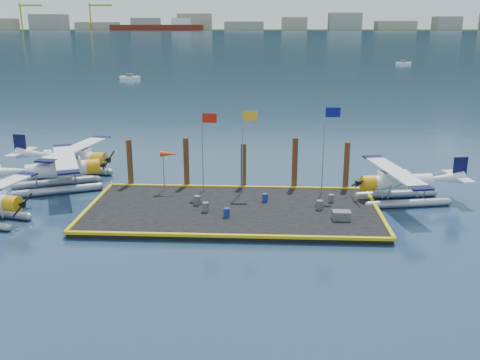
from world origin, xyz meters
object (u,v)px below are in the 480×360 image
(seaplane_b, at_px, (61,171))
(piling_2, at_px, (243,167))
(piling_1, at_px, (186,164))
(flagpole_yellow, at_px, (245,139))
(flagpole_red, at_px, (205,140))
(piling_3, at_px, (295,165))
(piling_0, at_px, (130,165))
(windsock, at_px, (169,155))
(flagpole_blue, at_px, (327,138))
(drum_3, at_px, (206,207))
(drum_0, at_px, (197,200))
(drum_1, at_px, (227,212))
(seaplane_d, at_px, (399,184))
(crate, at_px, (341,215))
(seaplane_c, at_px, (73,160))
(drum_4, at_px, (331,198))
(drum_5, at_px, (265,198))
(piling_4, at_px, (346,167))
(drum_2, at_px, (320,205))

(seaplane_b, bearing_deg, piling_2, 68.92)
(seaplane_b, height_order, piling_1, piling_1)
(piling_2, bearing_deg, flagpole_yellow, -82.79)
(flagpole_red, bearing_deg, piling_3, 13.25)
(piling_0, bearing_deg, windsock, -24.73)
(flagpole_red, height_order, flagpole_blue, flagpole_blue)
(drum_3, bearing_deg, drum_0, 117.63)
(drum_1, distance_m, flagpole_red, 6.93)
(seaplane_b, distance_m, drum_3, 13.38)
(seaplane_d, distance_m, crate, 6.81)
(crate, xyz_separation_m, windsock, (-12.28, 5.64, 2.54))
(seaplane_b, xyz_separation_m, windsock, (8.89, -1.05, 1.70))
(seaplane_c, bearing_deg, drum_4, 82.62)
(drum_0, xyz_separation_m, piling_0, (-5.96, 4.74, 1.28))
(seaplane_c, bearing_deg, flagpole_yellow, 82.88)
(drum_5, bearing_deg, piling_0, 160.41)
(drum_4, bearing_deg, seaplane_c, 162.47)
(drum_5, height_order, piling_4, piling_4)
(seaplane_b, height_order, drum_5, seaplane_b)
(piling_0, bearing_deg, flagpole_yellow, -9.86)
(drum_5, height_order, piling_1, piling_1)
(piling_1, bearing_deg, drum_4, -18.41)
(windsock, distance_m, piling_3, 9.72)
(drum_2, relative_size, piling_4, 0.16)
(drum_5, xyz_separation_m, piling_1, (-6.24, 3.82, 1.41))
(drum_5, bearing_deg, piling_3, 59.36)
(drum_2, relative_size, windsock, 0.21)
(drum_0, distance_m, drum_3, 1.61)
(drum_4, height_order, drum_5, drum_5)
(seaplane_c, xyz_separation_m, drum_1, (13.98, -10.16, -0.83))
(piling_2, bearing_deg, seaplane_b, -177.80)
(drum_3, height_order, piling_2, piling_2)
(drum_0, bearing_deg, seaplane_d, 9.09)
(drum_4, height_order, piling_4, piling_4)
(crate, distance_m, flagpole_yellow, 9.45)
(drum_5, relative_size, piling_0, 0.15)
(drum_5, relative_size, flagpole_blue, 0.09)
(flagpole_yellow, height_order, windsock, flagpole_yellow)
(flagpole_yellow, height_order, piling_1, flagpole_yellow)
(drum_5, bearing_deg, drum_4, 2.00)
(seaplane_d, distance_m, drum_3, 14.31)
(seaplane_b, height_order, drum_1, seaplane_b)
(seaplane_b, xyz_separation_m, flagpole_blue, (20.61, -1.05, 3.16))
(crate, distance_m, piling_4, 7.46)
(piling_0, bearing_deg, drum_0, -38.49)
(crate, height_order, piling_1, piling_1)
(seaplane_d, bearing_deg, piling_0, 72.43)
(flagpole_red, bearing_deg, drum_4, -12.50)
(piling_1, bearing_deg, piling_2, 0.00)
(seaplane_b, bearing_deg, seaplane_d, 62.62)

